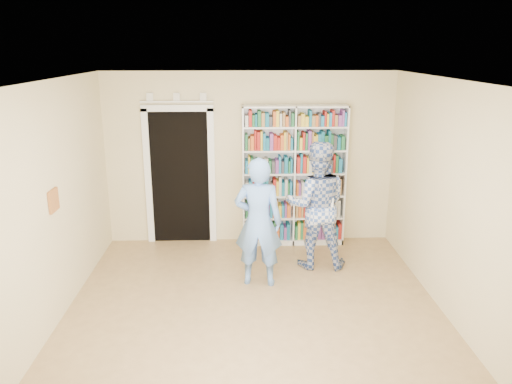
% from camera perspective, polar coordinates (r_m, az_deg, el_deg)
% --- Properties ---
extents(floor, '(5.00, 5.00, 0.00)m').
position_cam_1_polar(floor, '(5.99, -0.16, -14.24)').
color(floor, olive).
rests_on(floor, ground).
extents(ceiling, '(5.00, 5.00, 0.00)m').
position_cam_1_polar(ceiling, '(5.17, -0.18, 12.49)').
color(ceiling, white).
rests_on(ceiling, wall_back).
extents(wall_back, '(4.50, 0.00, 4.50)m').
position_cam_1_polar(wall_back, '(7.85, -0.72, 3.81)').
color(wall_back, beige).
rests_on(wall_back, floor).
extents(wall_left, '(0.00, 5.00, 5.00)m').
position_cam_1_polar(wall_left, '(5.82, -22.91, -1.95)').
color(wall_left, beige).
rests_on(wall_left, floor).
extents(wall_right, '(0.00, 5.00, 5.00)m').
position_cam_1_polar(wall_right, '(5.94, 22.10, -1.51)').
color(wall_right, beige).
rests_on(wall_right, floor).
extents(bookshelf, '(1.60, 0.30, 2.20)m').
position_cam_1_polar(bookshelf, '(7.79, 4.34, 1.88)').
color(bookshelf, white).
rests_on(bookshelf, floor).
extents(doorway, '(1.10, 0.08, 2.43)m').
position_cam_1_polar(doorway, '(7.92, -8.70, 2.47)').
color(doorway, black).
rests_on(doorway, floor).
extents(wall_art, '(0.03, 0.25, 0.25)m').
position_cam_1_polar(wall_art, '(5.98, -22.13, -0.90)').
color(wall_art, maroon).
rests_on(wall_art, wall_left).
extents(man_blue, '(0.67, 0.49, 1.72)m').
position_cam_1_polar(man_blue, '(6.46, 0.26, -3.48)').
color(man_blue, '#6797E5').
rests_on(man_blue, floor).
extents(man_plaid, '(0.94, 0.76, 1.81)m').
position_cam_1_polar(man_plaid, '(7.03, 6.93, -1.52)').
color(man_plaid, '#33529D').
rests_on(man_plaid, floor).
extents(paper_sheet, '(0.20, 0.02, 0.28)m').
position_cam_1_polar(paper_sheet, '(6.86, 8.01, -1.77)').
color(paper_sheet, white).
rests_on(paper_sheet, man_plaid).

